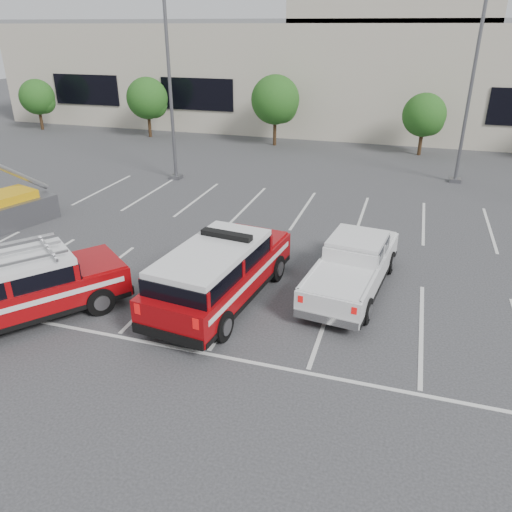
# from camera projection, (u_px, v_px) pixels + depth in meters

# --- Properties ---
(ground) EXTENTS (120.00, 120.00, 0.00)m
(ground) POSITION_uv_depth(u_px,v_px,m) (242.00, 302.00, 15.62)
(ground) COLOR #303032
(ground) RESTS_ON ground
(stall_markings) EXTENTS (23.00, 15.00, 0.01)m
(stall_markings) POSITION_uv_depth(u_px,v_px,m) (279.00, 247.00, 19.52)
(stall_markings) COLOR silver
(stall_markings) RESTS_ON ground
(convention_building) EXTENTS (60.00, 16.99, 13.20)m
(convention_building) POSITION_uv_depth(u_px,v_px,m) (368.00, 67.00, 41.18)
(convention_building) COLOR beige
(convention_building) RESTS_ON ground
(tree_far_left) EXTENTS (2.77, 2.77, 3.99)m
(tree_far_left) POSITION_uv_depth(u_px,v_px,m) (39.00, 98.00, 40.40)
(tree_far_left) COLOR #3F2B19
(tree_far_left) RESTS_ON ground
(tree_left) EXTENTS (3.07, 3.07, 4.42)m
(tree_left) POSITION_uv_depth(u_px,v_px,m) (149.00, 100.00, 37.58)
(tree_left) COLOR #3F2B19
(tree_left) RESTS_ON ground
(tree_mid_left) EXTENTS (3.37, 3.37, 4.85)m
(tree_mid_left) POSITION_uv_depth(u_px,v_px,m) (277.00, 102.00, 34.76)
(tree_mid_left) COLOR #3F2B19
(tree_mid_left) RESTS_ON ground
(tree_mid_right) EXTENTS (2.77, 2.77, 3.99)m
(tree_mid_right) POSITION_uv_depth(u_px,v_px,m) (425.00, 117.00, 32.28)
(tree_mid_right) COLOR #3F2B19
(tree_mid_right) RESTS_ON ground
(light_pole_left) EXTENTS (0.90, 0.60, 10.24)m
(light_pole_left) POSITION_uv_depth(u_px,v_px,m) (170.00, 82.00, 26.00)
(light_pole_left) COLOR #59595E
(light_pole_left) RESTS_ON ground
(light_pole_mid) EXTENTS (0.90, 0.60, 10.24)m
(light_pole_mid) POSITION_uv_depth(u_px,v_px,m) (472.00, 83.00, 25.40)
(light_pole_mid) COLOR #59595E
(light_pole_mid) RESTS_ON ground
(fire_chief_suv) EXTENTS (2.93, 6.33, 2.15)m
(fire_chief_suv) POSITION_uv_depth(u_px,v_px,m) (220.00, 276.00, 15.29)
(fire_chief_suv) COLOR maroon
(fire_chief_suv) RESTS_ON ground
(white_pickup) EXTENTS (2.58, 5.73, 1.70)m
(white_pickup) POSITION_uv_depth(u_px,v_px,m) (352.00, 271.00, 16.10)
(white_pickup) COLOR silver
(white_pickup) RESTS_ON ground
(ladder_suv) EXTENTS (5.11, 5.69, 2.18)m
(ladder_suv) POSITION_uv_depth(u_px,v_px,m) (22.00, 292.00, 14.41)
(ladder_suv) COLOR maroon
(ladder_suv) RESTS_ON ground
(utility_rig) EXTENTS (4.00, 3.95, 3.15)m
(utility_rig) POSITION_uv_depth(u_px,v_px,m) (6.00, 210.00, 21.56)
(utility_rig) COLOR #59595E
(utility_rig) RESTS_ON ground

